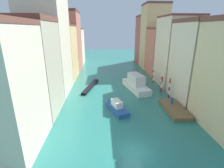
# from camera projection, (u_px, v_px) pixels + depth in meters

# --- Properties ---
(ground_plane) EXTENTS (154.00, 154.00, 0.00)m
(ground_plane) POSITION_uv_depth(u_px,v_px,m) (116.00, 85.00, 42.57)
(ground_plane) COLOR #28756B
(building_left_1) EXTENTS (7.89, 8.84, 15.31)m
(building_left_1) POSITION_uv_depth(u_px,v_px,m) (30.00, 68.00, 26.36)
(building_left_1) COLOR #BCB299
(building_left_1) RESTS_ON ground
(building_left_2) EXTENTS (7.89, 10.54, 20.32)m
(building_left_2) POSITION_uv_depth(u_px,v_px,m) (48.00, 46.00, 34.80)
(building_left_2) COLOR beige
(building_left_2) RESTS_ON ground
(building_left_3) EXTENTS (7.89, 10.89, 14.57)m
(building_left_3) POSITION_uv_depth(u_px,v_px,m) (61.00, 53.00, 45.95)
(building_left_3) COLOR #DBB77A
(building_left_3) RESTS_ON ground
(building_left_4) EXTENTS (7.89, 10.58, 19.10)m
(building_left_4) POSITION_uv_depth(u_px,v_px,m) (68.00, 41.00, 55.59)
(building_left_4) COLOR #C6705B
(building_left_4) RESTS_ON ground
(building_left_5) EXTENTS (7.89, 9.71, 13.91)m
(building_left_5) POSITION_uv_depth(u_px,v_px,m) (73.00, 46.00, 66.11)
(building_left_5) COLOR beige
(building_left_5) RESTS_ON ground
(building_right_1) EXTENTS (7.89, 9.71, 15.27)m
(building_right_1) POSITION_uv_depth(u_px,v_px,m) (199.00, 62.00, 31.44)
(building_right_1) COLOR beige
(building_right_1) RESTS_ON ground
(building_right_2) EXTENTS (7.89, 9.81, 16.47)m
(building_right_2) POSITION_uv_depth(u_px,v_px,m) (176.00, 51.00, 40.88)
(building_right_2) COLOR beige
(building_right_2) RESTS_ON ground
(building_right_3) EXTENTS (7.89, 9.72, 13.87)m
(building_right_3) POSITION_uv_depth(u_px,v_px,m) (162.00, 51.00, 50.89)
(building_right_3) COLOR #C6705B
(building_right_3) RESTS_ON ground
(building_right_4) EXTENTS (7.89, 8.83, 21.56)m
(building_right_4) POSITION_uv_depth(u_px,v_px,m) (154.00, 37.00, 58.54)
(building_right_4) COLOR #DBB77A
(building_right_4) RESTS_ON ground
(building_right_5) EXTENTS (7.89, 9.45, 18.45)m
(building_right_5) POSITION_uv_depth(u_px,v_px,m) (147.00, 40.00, 67.78)
(building_right_5) COLOR #B25147
(building_right_5) RESTS_ON ground
(waterfront_dock) EXTENTS (3.15, 7.47, 0.66)m
(waterfront_dock) POSITION_uv_depth(u_px,v_px,m) (174.00, 109.00, 28.96)
(waterfront_dock) COLOR brown
(waterfront_dock) RESTS_ON ground
(person_on_dock) EXTENTS (0.36, 0.36, 1.43)m
(person_on_dock) POSITION_uv_depth(u_px,v_px,m) (172.00, 101.00, 29.93)
(person_on_dock) COLOR #234C93
(person_on_dock) RESTS_ON waterfront_dock
(mooring_pole_0) EXTENTS (0.33, 0.33, 4.27)m
(mooring_pole_0) POSITION_uv_depth(u_px,v_px,m) (169.00, 88.00, 33.87)
(mooring_pole_0) COLOR red
(mooring_pole_0) RESTS_ON ground
(mooring_pole_1) EXTENTS (0.27, 0.27, 5.17)m
(mooring_pole_1) POSITION_uv_depth(u_px,v_px,m) (162.00, 81.00, 36.45)
(mooring_pole_1) COLOR red
(mooring_pole_1) RESTS_ON ground
(mooring_pole_2) EXTENTS (0.28, 0.28, 4.15)m
(mooring_pole_2) POSITION_uv_depth(u_px,v_px,m) (161.00, 81.00, 38.09)
(mooring_pole_2) COLOR red
(mooring_pole_2) RESTS_ON ground
(mooring_pole_3) EXTENTS (0.26, 0.26, 4.64)m
(mooring_pole_3) POSITION_uv_depth(u_px,v_px,m) (153.00, 75.00, 42.87)
(mooring_pole_3) COLOR red
(mooring_pole_3) RESTS_ON ground
(mooring_pole_4) EXTENTS (0.29, 0.29, 4.01)m
(mooring_pole_4) POSITION_uv_depth(u_px,v_px,m) (153.00, 74.00, 44.58)
(mooring_pole_4) COLOR red
(mooring_pole_4) RESTS_ON ground
(vaporetto_white) EXTENTS (5.17, 10.43, 3.67)m
(vaporetto_white) POSITION_uv_depth(u_px,v_px,m) (136.00, 84.00, 38.77)
(vaporetto_white) COLOR white
(vaporetto_white) RESTS_ON ground
(gondola_black) EXTENTS (3.50, 10.57, 0.54)m
(gondola_black) POSITION_uv_depth(u_px,v_px,m) (91.00, 86.00, 40.53)
(gondola_black) COLOR black
(gondola_black) RESTS_ON ground
(motorboat_0) EXTENTS (3.90, 6.43, 1.88)m
(motorboat_0) POSITION_uv_depth(u_px,v_px,m) (117.00, 107.00, 28.99)
(motorboat_0) COLOR #234C93
(motorboat_0) RESTS_ON ground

